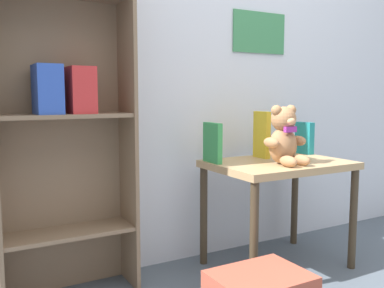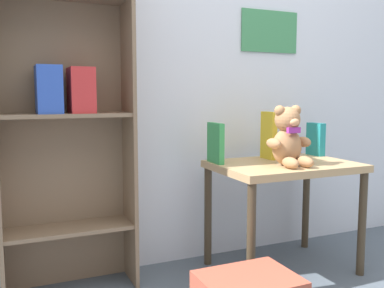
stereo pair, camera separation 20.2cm
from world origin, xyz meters
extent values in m
cube|color=silver|center=(0.00, 1.25, 1.25)|extent=(4.80, 0.06, 2.50)
cube|color=#3D8451|center=(0.30, 1.22, 1.28)|extent=(0.37, 0.01, 0.24)
cube|color=#7F664C|center=(-0.57, 1.09, 0.82)|extent=(0.02, 0.23, 1.64)
cube|color=#7F664C|center=(-0.86, 1.19, 0.82)|extent=(0.60, 0.02, 1.64)
cube|color=#7F664C|center=(-0.86, 1.09, 0.30)|extent=(0.56, 0.21, 0.02)
cube|color=#7F664C|center=(-0.86, 1.09, 0.82)|extent=(0.56, 0.21, 0.02)
cube|color=#2D51B7|center=(-0.93, 1.08, 0.94)|extent=(0.11, 0.16, 0.21)
cube|color=red|center=(-0.79, 1.08, 0.93)|extent=(0.11, 0.16, 0.20)
cube|color=tan|center=(0.19, 0.89, 0.55)|extent=(0.71, 0.50, 0.04)
cylinder|color=#3E3121|center=(-0.14, 0.67, 0.27)|extent=(0.04, 0.04, 0.53)
cylinder|color=#3E3121|center=(0.51, 0.67, 0.27)|extent=(0.04, 0.04, 0.53)
cylinder|color=#3E3121|center=(-0.14, 1.11, 0.27)|extent=(0.04, 0.04, 0.53)
cylinder|color=#3E3121|center=(0.51, 1.11, 0.27)|extent=(0.04, 0.04, 0.53)
ellipsoid|color=#A8754C|center=(0.15, 0.82, 0.66)|extent=(0.15, 0.12, 0.18)
sphere|color=#A8754C|center=(0.15, 0.82, 0.79)|extent=(0.13, 0.13, 0.13)
sphere|color=#A8754C|center=(0.10, 0.82, 0.84)|extent=(0.05, 0.05, 0.05)
sphere|color=#A8754C|center=(0.19, 0.82, 0.84)|extent=(0.05, 0.05, 0.05)
ellipsoid|color=tan|center=(0.15, 0.76, 0.78)|extent=(0.05, 0.04, 0.04)
ellipsoid|color=#A8754C|center=(0.06, 0.80, 0.68)|extent=(0.05, 0.10, 0.05)
ellipsoid|color=#A8754C|center=(0.23, 0.80, 0.68)|extent=(0.05, 0.10, 0.05)
ellipsoid|color=#A8754C|center=(0.10, 0.73, 0.59)|extent=(0.05, 0.11, 0.05)
ellipsoid|color=#A8754C|center=(0.19, 0.73, 0.59)|extent=(0.05, 0.11, 0.05)
cube|color=#992D93|center=(0.15, 0.77, 0.75)|extent=(0.07, 0.02, 0.03)
cube|color=#33934C|center=(-0.14, 1.02, 0.67)|extent=(0.03, 0.15, 0.20)
cube|color=gold|center=(0.19, 1.03, 0.70)|extent=(0.03, 0.11, 0.26)
cube|color=teal|center=(0.51, 1.04, 0.66)|extent=(0.04, 0.12, 0.19)
camera|label=1|loc=(-1.30, -0.81, 0.91)|focal=40.00mm
camera|label=2|loc=(-1.12, -0.90, 0.91)|focal=40.00mm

